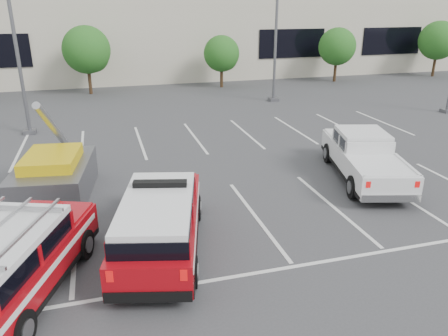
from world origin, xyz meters
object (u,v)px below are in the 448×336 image
at_px(light_pole_left, 13,28).
at_px(fire_chief_suv, 160,226).
at_px(light_pole_mid, 276,21).
at_px(utility_rig, 50,178).
at_px(convention_building, 144,21).
at_px(tree_mid_right, 222,55).
at_px(tree_right, 338,48).
at_px(ladder_suv, 14,267).
at_px(white_pickup, 364,161).
at_px(tree_mid_left, 88,51).
at_px(tree_far_right, 438,42).

bearing_deg(light_pole_left, fire_chief_suv, -69.72).
relative_size(light_pole_mid, utility_rig, 2.41).
bearing_deg(light_pole_mid, convention_building, 113.26).
relative_size(convention_building, fire_chief_suv, 10.68).
xyz_separation_m(light_pole_left, fire_chief_suv, (4.87, -13.17, -4.42)).
height_order(tree_mid_right, light_pole_mid, light_pole_mid).
bearing_deg(fire_chief_suv, tree_right, 65.99).
height_order(convention_building, light_pole_left, convention_building).
relative_size(convention_building, light_pole_left, 5.86).
relative_size(tree_mid_right, tree_right, 0.90).
distance_m(tree_mid_right, utility_rig, 21.89).
distance_m(tree_mid_right, tree_right, 10.00).
xyz_separation_m(tree_right, fire_chief_suv, (-18.23, -23.21, -2.01)).
relative_size(tree_right, ladder_suv, 0.83).
distance_m(fire_chief_suv, ladder_suv, 3.58).
bearing_deg(light_pole_mid, white_pickup, -98.00).
bearing_deg(light_pole_left, utility_rig, -78.60).
xyz_separation_m(tree_mid_right, utility_rig, (-11.36, -18.63, -1.81)).
relative_size(tree_mid_right, fire_chief_suv, 0.71).
xyz_separation_m(light_pole_left, light_pole_mid, (15.00, 4.00, 0.00)).
height_order(tree_mid_left, light_pole_mid, light_pole_mid).
distance_m(light_pole_mid, utility_rig, 18.83).
bearing_deg(tree_mid_right, tree_mid_left, 180.00).
xyz_separation_m(tree_right, light_pole_left, (-23.09, -10.05, 2.41)).
distance_m(white_pickup, utility_rig, 11.39).
distance_m(convention_building, tree_mid_left, 11.19).
bearing_deg(white_pickup, light_pole_mid, 97.20).
height_order(tree_right, fire_chief_suv, tree_right).
distance_m(tree_mid_left, white_pickup, 22.49).
distance_m(light_pole_left, light_pole_mid, 15.52).
xyz_separation_m(convention_building, ladder_suv, (-6.74, -34.07, -3.93)).
xyz_separation_m(tree_right, white_pickup, (-10.06, -20.04, -2.08)).
bearing_deg(convention_building, tree_mid_left, -117.40).
relative_size(tree_right, tree_far_right, 0.91).
xyz_separation_m(white_pickup, utility_rig, (-11.30, 1.41, 0.00)).
bearing_deg(tree_mid_right, light_pole_left, -142.50).
bearing_deg(utility_rig, light_pole_mid, 51.38).
bearing_deg(ladder_suv, convention_building, 99.47).
bearing_deg(light_pole_left, ladder_suv, -84.22).
bearing_deg(tree_far_right, light_pole_mid, -161.52).
height_order(tree_right, tree_far_right, tree_far_right).
bearing_deg(tree_mid_right, convention_building, 116.57).
relative_size(light_pole_left, white_pickup, 1.72).
bearing_deg(tree_mid_left, tree_right, -0.00).
xyz_separation_m(tree_right, utility_rig, (-21.36, -18.63, -2.08)).
bearing_deg(white_pickup, fire_chief_suv, -143.55).
bearing_deg(tree_far_right, tree_mid_right, -180.00).
bearing_deg(light_pole_mid, fire_chief_suv, -120.56).
distance_m(tree_far_right, light_pole_left, 34.65).
distance_m(tree_right, ladder_suv, 32.57).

